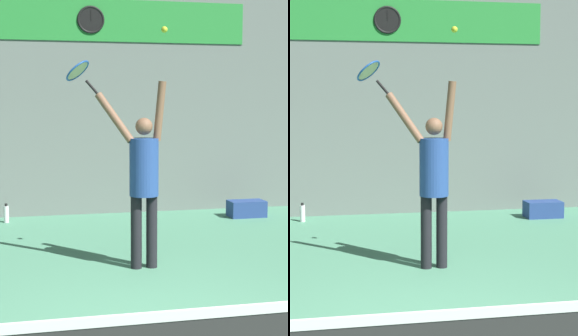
{
  "view_description": "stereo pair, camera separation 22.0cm",
  "coord_description": "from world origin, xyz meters",
  "views": [
    {
      "loc": [
        -1.18,
        -4.39,
        1.93
      ],
      "look_at": [
        0.37,
        2.4,
        1.18
      ],
      "focal_mm": 65.0,
      "sensor_mm": 36.0,
      "label": 1
    },
    {
      "loc": [
        -0.96,
        -4.43,
        1.93
      ],
      "look_at": [
        0.37,
        2.4,
        1.18
      ],
      "focal_mm": 65.0,
      "sensor_mm": 36.0,
      "label": 2
    }
  ],
  "objects": [
    {
      "name": "back_wall",
      "position": [
        0.0,
        6.01,
        2.5
      ],
      "size": [
        18.0,
        0.1,
        5.0
      ],
      "color": "slate",
      "rests_on": "ground_plane"
    },
    {
      "name": "sponsor_banner",
      "position": [
        0.0,
        5.95,
        3.3
      ],
      "size": [
        5.94,
        0.02,
        0.7
      ],
      "color": "#288C38"
    },
    {
      "name": "scoreboard_clock",
      "position": [
        0.26,
        5.93,
        3.3
      ],
      "size": [
        0.46,
        0.04,
        0.46
      ],
      "color": "black"
    },
    {
      "name": "tennis_player",
      "position": [
        0.36,
        2.4,
        1.09
      ],
      "size": [
        0.81,
        0.5,
        2.17
      ],
      "color": "black",
      "rests_on": "ground_plane"
    },
    {
      "name": "tennis_racket",
      "position": [
        -0.32,
        2.8,
        2.28
      ],
      "size": [
        0.44,
        0.43,
        0.41
      ],
      "color": "black"
    },
    {
      "name": "tennis_ball",
      "position": [
        0.59,
        2.35,
        2.75
      ],
      "size": [
        0.07,
        0.07,
        0.07
      ],
      "color": "#CCDB2D"
    },
    {
      "name": "water_bottle",
      "position": [
        -1.2,
        5.5,
        0.14
      ],
      "size": [
        0.08,
        0.08,
        0.31
      ],
      "color": "silver",
      "rests_on": "ground_plane"
    },
    {
      "name": "equipment_bag",
      "position": [
        2.77,
        5.12,
        0.14
      ],
      "size": [
        0.61,
        0.35,
        0.27
      ],
      "color": "navy",
      "rests_on": "ground_plane"
    }
  ]
}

